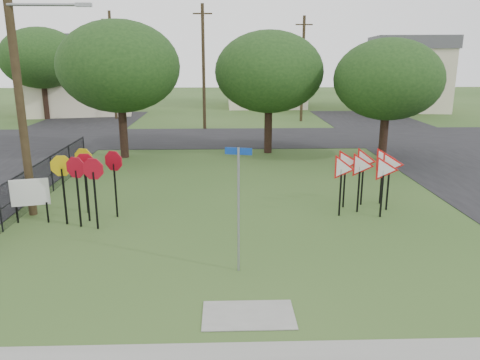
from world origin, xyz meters
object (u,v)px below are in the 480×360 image
(yield_sign_cluster, at_px, (367,166))
(info_board, at_px, (30,194))
(street_name_sign, at_px, (238,203))
(stop_sign_cluster, at_px, (86,171))

(yield_sign_cluster, relative_size, info_board, 1.82)
(street_name_sign, relative_size, info_board, 2.16)
(street_name_sign, xyz_separation_m, stop_sign_cluster, (-4.92, 3.89, -0.10))
(stop_sign_cluster, xyz_separation_m, yield_sign_cluster, (9.64, 0.91, -0.13))
(street_name_sign, relative_size, yield_sign_cluster, 1.19)
(street_name_sign, xyz_separation_m, info_board, (-6.82, 3.83, -0.86))
(stop_sign_cluster, height_order, yield_sign_cluster, stop_sign_cluster)
(street_name_sign, bearing_deg, yield_sign_cluster, 45.45)
(street_name_sign, height_order, stop_sign_cluster, street_name_sign)
(street_name_sign, distance_m, yield_sign_cluster, 6.73)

